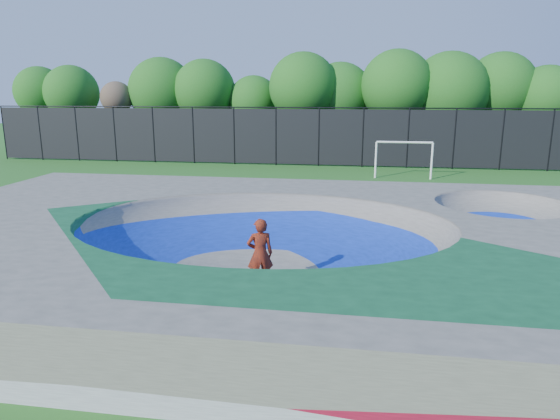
{
  "coord_description": "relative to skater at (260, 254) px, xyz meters",
  "views": [
    {
      "loc": [
        2.63,
        -13.62,
        5.14
      ],
      "look_at": [
        0.06,
        3.0,
        1.1
      ],
      "focal_mm": 32.0,
      "sensor_mm": 36.0,
      "label": 1
    }
  ],
  "objects": [
    {
      "name": "fence",
      "position": [
        -0.21,
        22.39,
        1.14
      ],
      "size": [
        48.09,
        0.09,
        4.04
      ],
      "color": "black",
      "rests_on": "ground"
    },
    {
      "name": "treeline",
      "position": [
        1.62,
        27.32,
        4.09
      ],
      "size": [
        51.99,
        7.27,
        8.11
      ],
      "color": "#443222",
      "rests_on": "ground"
    },
    {
      "name": "skate_deck",
      "position": [
        -0.21,
        1.39,
        -0.21
      ],
      "size": [
        22.0,
        14.0,
        1.5
      ],
      "primitive_type": "cube",
      "color": "gray",
      "rests_on": "ground"
    },
    {
      "name": "soccer_goal",
      "position": [
        5.19,
        18.05,
        0.59
      ],
      "size": [
        3.37,
        0.12,
        2.23
      ],
      "color": "white",
      "rests_on": "ground"
    },
    {
      "name": "ground",
      "position": [
        -0.21,
        1.39,
        -0.96
      ],
      "size": [
        120.0,
        120.0,
        0.0
      ],
      "primitive_type": "plane",
      "color": "#205E1A",
      "rests_on": "ground"
    },
    {
      "name": "skater",
      "position": [
        0.0,
        0.0,
        0.0
      ],
      "size": [
        0.81,
        0.67,
        1.92
      ],
      "primitive_type": "imported",
      "rotation": [
        0.0,
        0.0,
        3.49
      ],
      "color": "red",
      "rests_on": "ground"
    },
    {
      "name": "skateboard",
      "position": [
        0.0,
        0.0,
        -0.93
      ],
      "size": [
        0.81,
        0.39,
        0.05
      ],
      "primitive_type": "cube",
      "rotation": [
        0.0,
        0.0,
        0.23
      ],
      "color": "black",
      "rests_on": "ground"
    }
  ]
}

